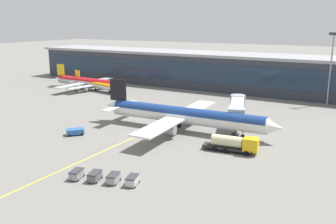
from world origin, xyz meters
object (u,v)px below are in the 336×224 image
Objects in this scene: fuel_tanker at (234,144)px; baggage_cart_2 at (113,178)px; baggage_cart_0 at (77,174)px; baggage_cart_3 at (132,180)px; commuter_jet_near at (95,85)px; pushback_tug at (75,131)px; main_airliner at (184,115)px; commuter_jet_far at (87,82)px; baggage_cart_1 at (95,176)px.

baggage_cart_2 is at bearing -117.09° from fuel_tanker.
baggage_cart_0 is at bearing -164.47° from baggage_cart_2.
commuter_jet_near is (-58.55, 58.90, 1.49)m from baggage_cart_3.
main_airliner is at bearing 38.02° from pushback_tug.
commuter_jet_near is at bearing 151.08° from main_airliner.
fuel_tanker is at bearing -27.78° from commuter_jet_far.
pushback_tug is at bearing 134.54° from baggage_cart_0.
fuel_tanker reaches higher than baggage_cart_2.
baggage_cart_1 is at bearing -49.17° from commuter_jet_near.
baggage_cart_0 is 1.00× the size of baggage_cart_2.
fuel_tanker is 0.31× the size of commuter_jet_far.
commuter_jet_near is (-52.38, 60.62, 1.49)m from baggage_cart_1.
baggage_cart_0 is at bearing -45.46° from pushback_tug.
main_airliner reaches higher than fuel_tanker.
fuel_tanker is 25.80m from baggage_cart_2.
baggage_cart_1 is (0.46, -31.93, -2.87)m from main_airliner.
pushback_tug is 1.48× the size of baggage_cart_1.
commuter_jet_near is at bearing 151.30° from fuel_tanker.
pushback_tug is 26.07m from baggage_cart_1.
fuel_tanker is 28.07m from baggage_cart_1.
commuter_jet_far reaches higher than baggage_cart_1.
fuel_tanker is 3.72× the size of baggage_cart_3.
baggage_cart_2 is 3.20m from baggage_cart_3.
baggage_cart_1 is at bearing -47.24° from commuter_jet_far.
baggage_cart_0 and baggage_cart_1 have the same top height.
pushback_tug is 24.37m from baggage_cart_0.
baggage_cart_3 is at bearing 15.53° from baggage_cart_0.
commuter_jet_far is (-57.01, 61.65, 2.01)m from baggage_cart_1.
fuel_tanker is at bearing 68.60° from baggage_cart_3.
baggage_cart_0 is 9.60m from baggage_cart_3.
commuter_jet_near is (-67.21, 36.81, 0.53)m from fuel_tanker.
baggage_cart_3 is (6.17, 1.71, 0.00)m from baggage_cart_1.
fuel_tanker is 76.63m from commuter_jet_near.
baggage_cart_3 reaches higher than pushback_tug.
baggage_cart_1 is (-14.83, -23.81, -0.96)m from fuel_tanker.
pushback_tug is 30.21m from baggage_cart_3.
main_airliner is at bearing -28.92° from commuter_jet_near.
main_airliner is 15.27× the size of baggage_cart_2.
fuel_tanker is at bearing 58.09° from baggage_cart_1.
commuter_jet_near is at bearing 130.83° from baggage_cart_1.
baggage_cart_0 is (-17.91, -24.67, -0.96)m from fuel_tanker.
baggage_cart_3 is 0.08× the size of commuter_jet_far.
commuter_jet_far is at bearing 130.78° from baggage_cart_0.
baggage_cart_2 is at bearing 15.53° from baggage_cart_1.
baggage_cart_1 is at bearing -39.30° from pushback_tug.
baggage_cart_3 is at bearing -29.33° from pushback_tug.
main_airliner is 10.34× the size of pushback_tug.
pushback_tug is 54.63m from commuter_jet_near.
baggage_cart_0 is 1.00× the size of baggage_cart_1.
commuter_jet_near is (4.62, -1.03, -0.51)m from commuter_jet_far.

